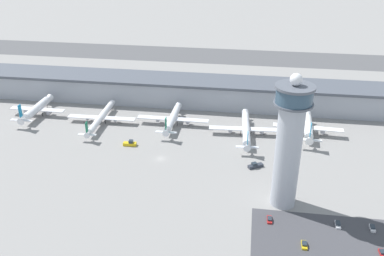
{
  "coord_description": "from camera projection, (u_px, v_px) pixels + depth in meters",
  "views": [
    {
      "loc": [
        41.11,
        -174.3,
        105.07
      ],
      "look_at": [
        13.7,
        11.96,
        11.66
      ],
      "focal_mm": 40.0,
      "sensor_mm": 36.0,
      "label": 1
    }
  ],
  "objects": [
    {
      "name": "service_truck_catering",
      "position": [
        130.0,
        144.0,
        218.02
      ],
      "size": [
        6.8,
        2.82,
        2.96
      ],
      "color": "black",
      "rests_on": "ground"
    },
    {
      "name": "airplane_gate_delta",
      "position": [
        246.0,
        129.0,
        226.46
      ],
      "size": [
        39.67,
        43.79,
        12.47
      ],
      "color": "silver",
      "rests_on": "ground"
    },
    {
      "name": "car_silver_sedan",
      "position": [
        382.0,
        253.0,
        147.84
      ],
      "size": [
        1.9,
        4.19,
        1.39
      ],
      "color": "black",
      "rests_on": "ground"
    },
    {
      "name": "airplane_gate_charlie",
      "position": [
        173.0,
        119.0,
        237.24
      ],
      "size": [
        40.17,
        36.99,
        12.73
      ],
      "color": "silver",
      "rests_on": "ground"
    },
    {
      "name": "airplane_gate_bravo",
      "position": [
        101.0,
        118.0,
        239.99
      ],
      "size": [
        38.72,
        45.0,
        10.88
      ],
      "color": "white",
      "rests_on": "ground"
    },
    {
      "name": "control_tower",
      "position": [
        289.0,
        142.0,
        162.11
      ],
      "size": [
        14.59,
        14.59,
        55.61
      ],
      "color": "#ADB2BC",
      "rests_on": "ground"
    },
    {
      "name": "terminal_building",
      "position": [
        184.0,
        91.0,
        264.99
      ],
      "size": [
        278.98,
        25.0,
        15.93
      ],
      "color": "#A3A8B2",
      "rests_on": "ground"
    },
    {
      "name": "parking_lot_surface",
      "position": [
        343.0,
        251.0,
        149.57
      ],
      "size": [
        64.0,
        40.0,
        0.01
      ],
      "primitive_type": "cube",
      "color": "#424247",
      "rests_on": "ground"
    },
    {
      "name": "ground_plane",
      "position": [
        160.0,
        159.0,
        206.54
      ],
      "size": [
        1000.0,
        1000.0,
        0.0
      ],
      "primitive_type": "plane",
      "color": "gray"
    },
    {
      "name": "car_blue_compact",
      "position": [
        372.0,
        228.0,
        159.78
      ],
      "size": [
        1.98,
        4.43,
        1.43
      ],
      "color": "black",
      "rests_on": "ground"
    },
    {
      "name": "car_maroon_suv",
      "position": [
        338.0,
        224.0,
        161.5
      ],
      "size": [
        1.86,
        4.59,
        1.54
      ],
      "color": "black",
      "rests_on": "ground"
    },
    {
      "name": "car_black_suv",
      "position": [
        269.0,
        219.0,
        164.25
      ],
      "size": [
        1.93,
        4.66,
        1.36
      ],
      "color": "black",
      "rests_on": "ground"
    },
    {
      "name": "airplane_gate_alpha",
      "position": [
        37.0,
        109.0,
        248.45
      ],
      "size": [
        32.68,
        35.65,
        14.21
      ],
      "color": "white",
      "rests_on": "ground"
    },
    {
      "name": "runway_strip",
      "position": [
        204.0,
        55.0,
        359.78
      ],
      "size": [
        418.47,
        44.0,
        0.01
      ],
      "primitive_type": "cube",
      "color": "#515154",
      "rests_on": "ground"
    },
    {
      "name": "service_truck_fuel",
      "position": [
        255.0,
        166.0,
        198.98
      ],
      "size": [
        7.41,
        5.6,
        2.6
      ],
      "color": "black",
      "rests_on": "ground"
    },
    {
      "name": "car_grey_coupe",
      "position": [
        304.0,
        245.0,
        151.57
      ],
      "size": [
        1.91,
        4.49,
        1.44
      ],
      "color": "black",
      "rests_on": "ground"
    },
    {
      "name": "airplane_gate_echo",
      "position": [
        308.0,
        127.0,
        226.61
      ],
      "size": [
        36.83,
        33.71,
        14.24
      ],
      "color": "white",
      "rests_on": "ground"
    }
  ]
}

